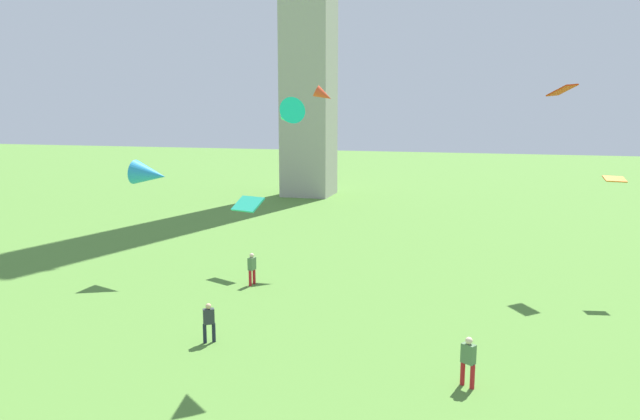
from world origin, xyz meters
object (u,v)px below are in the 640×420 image
at_px(person_0, 252,267).
at_px(kite_flying_0, 287,115).
at_px(person_1, 468,359).
at_px(kite_flying_1, 248,204).
at_px(kite_flying_2, 615,179).
at_px(kite_flying_3, 324,95).
at_px(kite_flying_6, 150,174).
at_px(person_3, 209,320).
at_px(kite_flying_4, 562,90).

xyz_separation_m(person_0, kite_flying_0, (4.33, -6.87, 7.88)).
height_order(person_1, kite_flying_1, kite_flying_1).
relative_size(kite_flying_1, kite_flying_2, 1.82).
relative_size(kite_flying_3, kite_flying_6, 0.65).
bearing_deg(person_3, person_1, -42.04).
bearing_deg(kite_flying_6, person_1, -117.95).
distance_m(person_0, kite_flying_0, 11.32).
bearing_deg(kite_flying_0, person_0, -95.05).
bearing_deg(kite_flying_3, person_0, 152.52).
xyz_separation_m(person_1, kite_flying_2, (6.32, 12.41, 4.72)).
xyz_separation_m(person_0, person_3, (1.29, -7.62, -0.06)).
distance_m(person_0, person_3, 7.73).
xyz_separation_m(person_1, kite_flying_1, (-12.36, 11.22, 2.86)).
distance_m(kite_flying_0, kite_flying_2, 17.15).
distance_m(person_1, kite_flying_4, 17.69).
bearing_deg(kite_flying_0, kite_flying_1, -96.69).
relative_size(person_3, kite_flying_3, 1.21).
height_order(person_3, kite_flying_6, kite_flying_6).
distance_m(kite_flying_3, kite_flying_6, 10.88).
bearing_deg(kite_flying_4, person_1, -57.52).
height_order(kite_flying_0, kite_flying_6, kite_flying_0).
relative_size(person_0, kite_flying_0, 0.94).
relative_size(person_3, kite_flying_4, 0.99).
height_order(person_3, kite_flying_4, kite_flying_4).
bearing_deg(kite_flying_0, kite_flying_4, -167.22).
distance_m(person_3, kite_flying_3, 16.55).
bearing_deg(person_3, kite_flying_1, 68.28).
distance_m(kite_flying_1, kite_flying_2, 18.81).
xyz_separation_m(kite_flying_2, kite_flying_6, (-23.52, -3.17, -0.13)).
bearing_deg(person_0, kite_flying_0, 42.98).
xyz_separation_m(kite_flying_0, kite_flying_4, (10.76, 12.83, 1.17)).
height_order(person_0, kite_flying_6, kite_flying_6).
bearing_deg(person_1, kite_flying_0, 16.75).
xyz_separation_m(person_3, kite_flying_4, (13.79, 13.57, 9.10)).
relative_size(person_3, kite_flying_6, 0.79).
bearing_deg(kite_flying_2, kite_flying_4, -53.10).
xyz_separation_m(person_0, kite_flying_3, (2.12, 6.28, 8.89)).
bearing_deg(kite_flying_1, kite_flying_6, 44.50).
bearing_deg(person_0, kite_flying_2, 112.64).
xyz_separation_m(person_0, kite_flying_4, (15.08, 5.95, 9.04)).
height_order(person_3, kite_flying_2, kite_flying_2).
relative_size(person_1, kite_flying_1, 0.88).
xyz_separation_m(kite_flying_1, kite_flying_3, (3.32, 3.80, 6.02)).
relative_size(kite_flying_4, kite_flying_6, 0.80).
relative_size(person_0, kite_flying_3, 1.29).
bearing_deg(kite_flying_0, kite_flying_2, -178.54).
bearing_deg(kite_flying_4, person_3, -88.04).
distance_m(kite_flying_4, kite_flying_6, 22.26).
xyz_separation_m(person_0, kite_flying_1, (-1.19, 2.48, 2.87)).
distance_m(person_1, kite_flying_3, 19.65).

